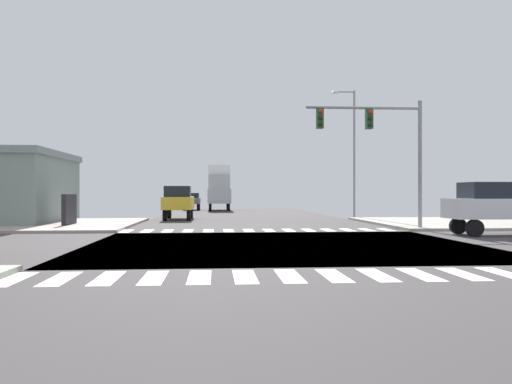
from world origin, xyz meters
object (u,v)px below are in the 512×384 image
(traffic_signal_mast, at_px, (376,135))
(sedan_crossing_2, at_px, (192,200))
(street_lamp, at_px, (351,143))
(pickup_middle_2, at_px, (178,201))
(box_truck_leading_1, at_px, (219,187))
(suv_outer_3, at_px, (500,204))

(traffic_signal_mast, distance_m, sedan_crossing_2, 35.10)
(street_lamp, bearing_deg, pickup_middle_2, -177.72)
(traffic_signal_mast, bearing_deg, street_lamp, 81.17)
(sedan_crossing_2, relative_size, box_truck_leading_1, 0.60)
(box_truck_leading_1, xyz_separation_m, suv_outer_3, (12.16, -34.82, -1.17))
(pickup_middle_2, height_order, suv_outer_3, pickup_middle_2)
(sedan_crossing_2, bearing_deg, pickup_middle_2, 90.00)
(traffic_signal_mast, relative_size, box_truck_leading_1, 0.91)
(street_lamp, xyz_separation_m, suv_outer_3, (2.65, -15.55, -4.10))
(pickup_middle_2, bearing_deg, suv_outer_3, 135.21)
(traffic_signal_mast, height_order, suv_outer_3, traffic_signal_mast)
(sedan_crossing_2, relative_size, suv_outer_3, 0.93)
(sedan_crossing_2, bearing_deg, box_truck_leading_1, 148.42)
(sedan_crossing_2, distance_m, box_truck_leading_1, 3.81)
(traffic_signal_mast, relative_size, sedan_crossing_2, 1.52)
(traffic_signal_mast, distance_m, pickup_middle_2, 16.14)
(box_truck_leading_1, bearing_deg, sedan_crossing_2, -31.58)
(traffic_signal_mast, relative_size, suv_outer_3, 1.42)
(sedan_crossing_2, height_order, box_truck_leading_1, box_truck_leading_1)
(box_truck_leading_1, relative_size, pickup_middle_2, 1.41)
(street_lamp, bearing_deg, box_truck_leading_1, 116.27)
(box_truck_leading_1, xyz_separation_m, pickup_middle_2, (-3.00, -19.76, -1.27))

